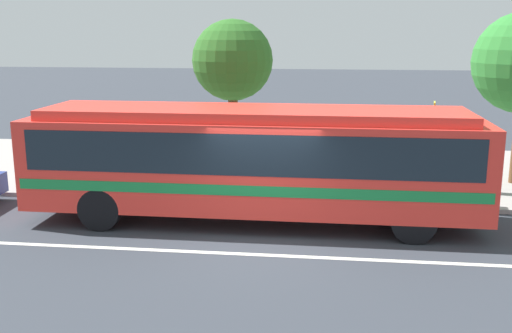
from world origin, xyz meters
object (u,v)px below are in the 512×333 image
object	(u,v)px
pedestrian_walking_along_curb	(477,159)
bus_stop_sign	(432,139)
transit_bus	(254,157)
street_tree_near_stop	(233,61)
pedestrian_standing_by_tree	(347,152)
pedestrian_waiting_near_sign	(131,148)

from	to	relation	value
pedestrian_walking_along_curb	bus_stop_sign	bearing A→B (deg)	-138.37
transit_bus	bus_stop_sign	size ratio (longest dim) A/B	4.05
pedestrian_walking_along_curb	street_tree_near_stop	xyz separation A→B (m)	(-7.05, 1.03, 2.59)
pedestrian_standing_by_tree	street_tree_near_stop	bearing A→B (deg)	169.38
transit_bus	pedestrian_walking_along_curb	bearing A→B (deg)	27.40
transit_bus	bus_stop_sign	distance (m)	4.75
pedestrian_waiting_near_sign	bus_stop_sign	size ratio (longest dim) A/B	0.60
transit_bus	street_tree_near_stop	world-z (taller)	street_tree_near_stop
bus_stop_sign	pedestrian_waiting_near_sign	bearing A→B (deg)	168.50
bus_stop_sign	street_tree_near_stop	world-z (taller)	street_tree_near_stop
transit_bus	pedestrian_walking_along_curb	size ratio (longest dim) A/B	6.65
pedestrian_walking_along_curb	pedestrian_standing_by_tree	xyz separation A→B (m)	(-3.58, 0.38, 0.03)
pedestrian_waiting_near_sign	pedestrian_walking_along_curb	xyz separation A→B (m)	(10.13, -0.46, 0.01)
pedestrian_standing_by_tree	street_tree_near_stop	xyz separation A→B (m)	(-3.47, 0.65, 2.56)
pedestrian_standing_by_tree	street_tree_near_stop	distance (m)	4.36
pedestrian_waiting_near_sign	street_tree_near_stop	world-z (taller)	street_tree_near_stop
pedestrian_standing_by_tree	street_tree_near_stop	size ratio (longest dim) A/B	0.35
pedestrian_waiting_near_sign	transit_bus	bearing A→B (deg)	-39.54
bus_stop_sign	street_tree_near_stop	xyz separation A→B (m)	(-5.58, 2.34, 1.83)
transit_bus	pedestrian_standing_by_tree	size ratio (longest dim) A/B	6.46
transit_bus	pedestrian_waiting_near_sign	xyz separation A→B (m)	(-4.25, 3.51, -0.56)
pedestrian_waiting_near_sign	pedestrian_walking_along_curb	size ratio (longest dim) A/B	0.98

